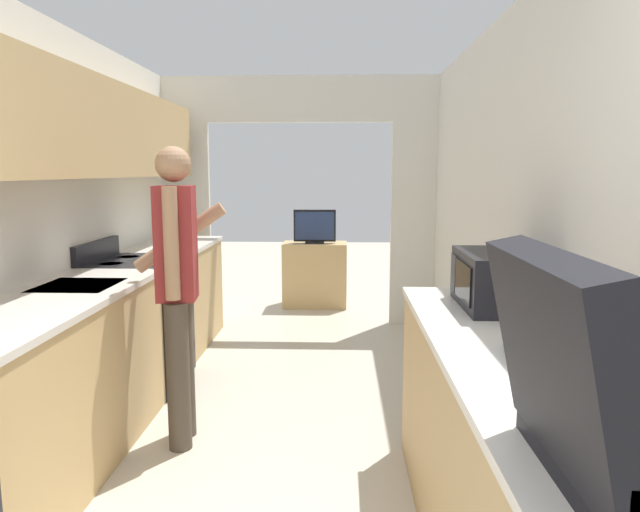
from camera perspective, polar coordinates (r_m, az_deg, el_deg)
name	(u,v)px	position (r m, az deg, el deg)	size (l,w,h in m)	color
wall_left	(17,185)	(3.49, -28.01, 6.25)	(0.38, 7.54, 2.50)	silver
wall_right	(560,242)	(2.79, 22.83, 1.27)	(0.06, 7.54, 2.50)	silver
wall_far_with_doorway	(300,182)	(5.81, -2.03, 7.39)	(3.15, 0.06, 2.50)	silver
counter_left	(114,341)	(4.02, -19.95, -7.96)	(0.62, 3.89, 0.93)	tan
counter_right	(523,482)	(2.31, 19.66, -20.51)	(0.62, 2.41, 0.93)	tan
range_oven	(139,322)	(4.43, -17.61, -6.26)	(0.66, 0.73, 1.07)	black
person	(178,287)	(3.31, -14.05, -3.06)	(0.55, 0.40, 1.70)	#4C4238
suitcase	(629,419)	(1.34, 28.52, -14.12)	(0.52, 0.58, 0.49)	black
microwave	(500,280)	(2.81, 17.59, -2.30)	(0.37, 0.52, 0.26)	black
book_stack	(548,348)	(2.10, 21.84, -8.55)	(0.25, 0.31, 0.09)	#2D4C99
tv_cabinet	(315,274)	(6.66, -0.51, -1.85)	(0.74, 0.42, 0.75)	tan
television	(315,227)	(6.54, -0.53, 2.94)	(0.48, 0.16, 0.39)	black
knife	(161,250)	(4.79, -15.60, 0.59)	(0.18, 0.30, 0.02)	#B7B7BC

